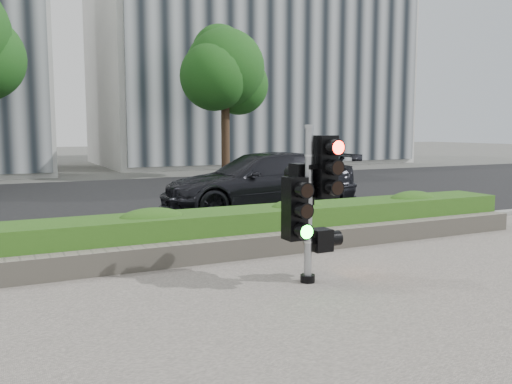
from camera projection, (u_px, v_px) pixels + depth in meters
ground at (296, 292)px, 6.99m from camera, size 120.00×120.00×0.00m
sidewalk at (439, 367)px, 4.76m from camera, size 16.00×11.00×0.03m
road at (125, 200)px, 15.93m from camera, size 60.00×13.00×0.02m
curb at (209, 242)px, 9.80m from camera, size 60.00×0.25×0.12m
stone_wall at (237, 248)px, 8.67m from camera, size 12.00×0.32×0.34m
hedge at (221, 231)px, 9.23m from camera, size 12.00×1.00×0.68m
building_right at (248, 65)px, 33.40m from camera, size 18.00×10.00×12.00m
tree_right at (224, 72)px, 22.74m from camera, size 4.10×3.58×6.53m
traffic_signal at (309, 196)px, 7.26m from camera, size 0.73×0.54×2.12m
car_dark at (260, 182)px, 13.71m from camera, size 5.09×2.10×1.47m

